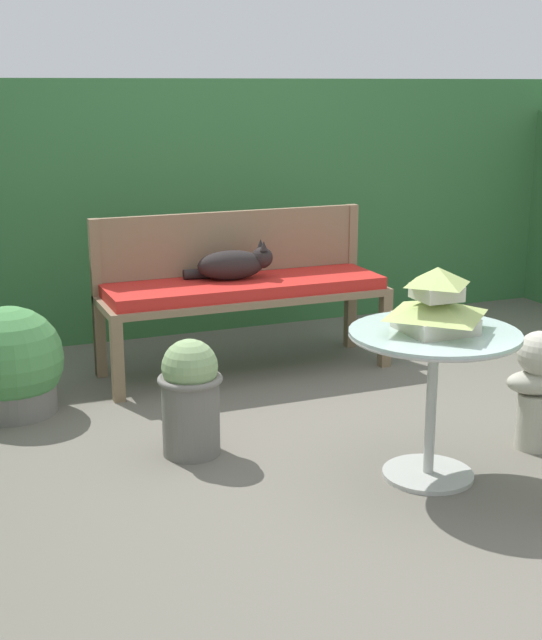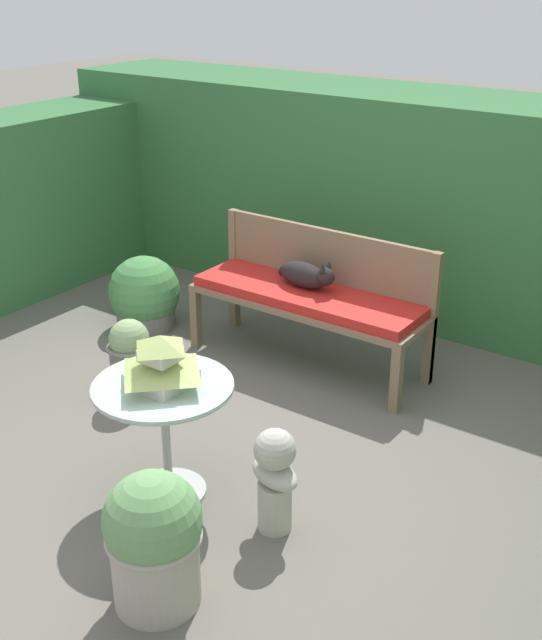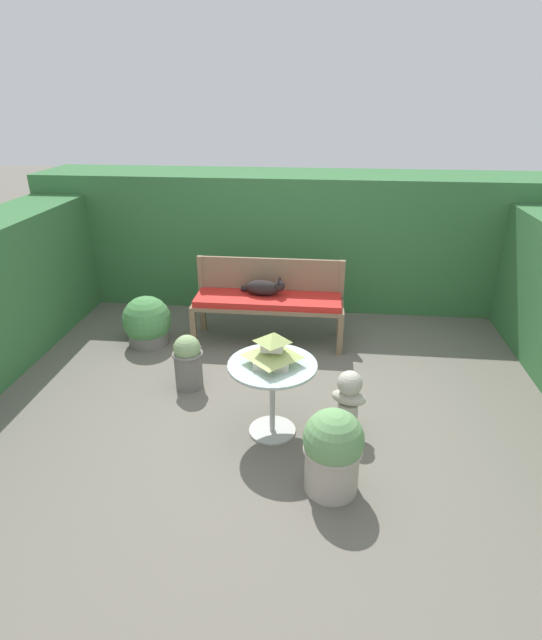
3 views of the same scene
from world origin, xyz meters
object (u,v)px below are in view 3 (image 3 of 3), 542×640
at_px(garden_bench, 268,303).
at_px(patio_table, 272,379).
at_px(pagoda_birdhouse, 272,351).
at_px(potted_plant_bench_left, 333,451).
at_px(garden_bust, 349,398).
at_px(cat, 264,287).
at_px(potted_plant_bench_right, 147,323).
at_px(potted_plant_table_near, 188,361).

relative_size(garden_bench, patio_table, 2.33).
bearing_deg(patio_table, garden_bench, 97.55).
relative_size(garden_bench, pagoda_birdhouse, 4.55).
bearing_deg(garden_bench, potted_plant_bench_left, -72.77).
xyz_separation_m(garden_bust, potted_plant_bench_left, (-0.13, -0.69, 0.02)).
relative_size(cat, pagoda_birdhouse, 1.38).
xyz_separation_m(garden_bench, patio_table, (0.22, -1.63, 0.04)).
distance_m(patio_table, garden_bust, 0.65).
distance_m(pagoda_birdhouse, potted_plant_bench_right, 2.17).
distance_m(garden_bench, garden_bust, 1.76).
bearing_deg(garden_bench, patio_table, -82.45).
bearing_deg(pagoda_birdhouse, potted_plant_bench_right, 136.67).
relative_size(garden_bust, potted_plant_table_near, 1.04).
xyz_separation_m(garden_bench, garden_bust, (0.83, -1.55, -0.16)).
xyz_separation_m(patio_table, pagoda_birdhouse, (0.00, 0.00, 0.25)).
bearing_deg(pagoda_birdhouse, cat, 98.81).
distance_m(pagoda_birdhouse, potted_plant_bench_left, 0.88).
bearing_deg(potted_plant_bench_right, pagoda_birdhouse, -43.33).
distance_m(garden_bust, potted_plant_bench_left, 0.70).
xyz_separation_m(cat, pagoda_birdhouse, (0.26, -1.68, 0.13)).
relative_size(potted_plant_bench_left, potted_plant_bench_right, 1.16).
bearing_deg(garden_bench, pagoda_birdhouse, -82.45).
distance_m(potted_plant_bench_left, potted_plant_bench_right, 2.87).
xyz_separation_m(patio_table, garden_bust, (0.61, 0.09, -0.20)).
xyz_separation_m(garden_bust, potted_plant_bench_right, (-2.15, 1.36, -0.06)).
xyz_separation_m(garden_bench, cat, (-0.04, 0.05, 0.16)).
bearing_deg(garden_bench, potted_plant_bench_right, -172.09).
bearing_deg(potted_plant_bench_right, patio_table, -43.33).
height_order(garden_bench, patio_table, patio_table).
height_order(pagoda_birdhouse, garden_bust, pagoda_birdhouse).
distance_m(garden_bench, potted_plant_table_near, 1.22).
bearing_deg(potted_plant_bench_right, garden_bench, 7.91).
bearing_deg(pagoda_birdhouse, patio_table, -90.00).
bearing_deg(pagoda_birdhouse, potted_plant_table_near, 144.39).
bearing_deg(garden_bust, cat, 136.04).
relative_size(patio_table, potted_plant_table_near, 1.32).
relative_size(garden_bench, garden_bust, 2.98).
height_order(patio_table, garden_bust, patio_table).
bearing_deg(potted_plant_bench_left, garden_bust, 78.98).
height_order(pagoda_birdhouse, potted_plant_bench_left, pagoda_birdhouse).
bearing_deg(patio_table, pagoda_birdhouse, 90.00).
relative_size(cat, patio_table, 0.71).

